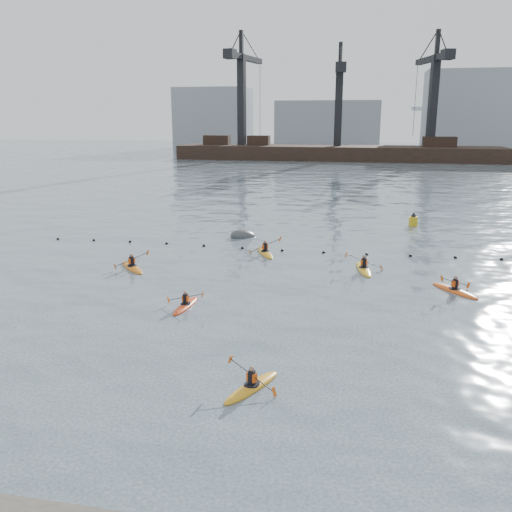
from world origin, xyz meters
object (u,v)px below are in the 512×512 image
object	(u,v)px
kayaker_5	(265,252)
kayaker_4	(455,290)
nav_buoy	(413,221)
kayaker_0	(186,305)
kayaker_1	(252,386)
mooring_buoy	(244,237)
kayaker_3	(364,268)
kayaker_2	(132,267)

from	to	relation	value
kayaker_5	kayaker_4	bearing A→B (deg)	-53.40
nav_buoy	kayaker_0	bearing A→B (deg)	-118.23
kayaker_1	mooring_buoy	size ratio (longest dim) A/B	1.31
kayaker_3	mooring_buoy	distance (m)	12.62
kayaker_2	kayaker_3	size ratio (longest dim) A/B	0.83
kayaker_4	nav_buoy	distance (m)	19.08
kayaker_0	mooring_buoy	distance (m)	16.90
kayaker_2	nav_buoy	bearing A→B (deg)	1.24
kayaker_2	kayaker_4	size ratio (longest dim) A/B	1.00
kayaker_5	kayaker_0	bearing A→B (deg)	-124.60
kayaker_5	nav_buoy	size ratio (longest dim) A/B	2.45
kayaker_2	nav_buoy	distance (m)	26.11
kayaker_3	mooring_buoy	world-z (taller)	kayaker_3
kayaker_4	nav_buoy	bearing A→B (deg)	-125.71
kayaker_0	kayaker_1	size ratio (longest dim) A/B	0.99
kayaker_0	nav_buoy	world-z (taller)	nav_buoy
kayaker_1	kayaker_5	distance (m)	19.76
kayaker_5	kayaker_3	bearing A→B (deg)	-48.44
kayaker_2	nav_buoy	xyz separation A→B (m)	(18.78, 18.14, 0.32)
kayaker_5	nav_buoy	xyz separation A→B (m)	(11.11, 12.64, 0.32)
nav_buoy	mooring_buoy	bearing A→B (deg)	-151.59
kayaker_1	kayaker_3	world-z (taller)	kayaker_3
kayaker_1	kayaker_2	distance (m)	17.68
mooring_buoy	kayaker_1	bearing A→B (deg)	-76.65
mooring_buoy	nav_buoy	world-z (taller)	nav_buoy
kayaker_2	kayaker_5	xyz separation A→B (m)	(7.67, 5.50, 0.00)
kayaker_3	kayaker_4	bearing A→B (deg)	-45.87
kayaker_2	kayaker_4	distance (m)	19.60
kayaker_0	kayaker_1	bearing A→B (deg)	-52.75
kayaker_1	kayaker_5	xyz separation A→B (m)	(-3.12, 19.51, 0.01)
kayaker_5	mooring_buoy	size ratio (longest dim) A/B	1.49
kayaker_4	kayaker_5	bearing A→B (deg)	-66.45
kayaker_1	kayaker_5	size ratio (longest dim) A/B	0.88
nav_buoy	kayaker_5	bearing A→B (deg)	-131.31
kayaker_4	kayaker_0	bearing A→B (deg)	-17.20
kayaker_1	nav_buoy	xyz separation A→B (m)	(7.98, 32.15, 0.33)
kayaker_3	mooring_buoy	xyz separation A→B (m)	(-9.64, 8.14, -0.11)
kayaker_1	kayaker_4	xyz separation A→B (m)	(8.78, 13.09, 0.01)
kayaker_2	nav_buoy	size ratio (longest dim) A/B	2.13
kayaker_1	kayaker_3	bearing A→B (deg)	102.47
kayaker_4	kayaker_1	bearing A→B (deg)	18.02
kayaker_2	kayaker_5	world-z (taller)	kayaker_5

